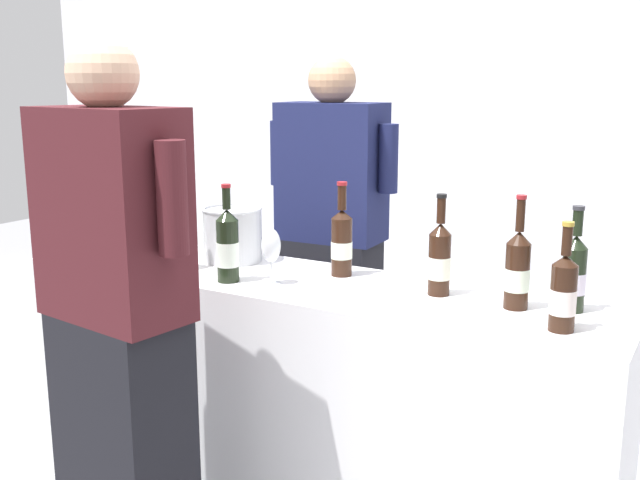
{
  "coord_description": "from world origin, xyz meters",
  "views": [
    {
      "loc": [
        1.28,
        -2.13,
        1.6
      ],
      "look_at": [
        0.06,
        0.0,
        1.07
      ],
      "focal_mm": 41.33,
      "sensor_mm": 36.0,
      "label": 1
    }
  ],
  "objects_px": {
    "wine_bottle_6": "(91,226)",
    "wine_bottle_7": "(342,242)",
    "ice_bucket": "(233,234)",
    "wine_bottle_8": "(563,293)",
    "wine_bottle_4": "(172,234)",
    "wine_bottle_9": "(133,231)",
    "person_server": "(331,261)",
    "wine_glass": "(271,247)",
    "wine_bottle_1": "(574,273)",
    "wine_bottle_5": "(517,270)",
    "wine_bottle_2": "(440,259)",
    "wine_bottle_3": "(168,224)",
    "person_guest": "(119,349)",
    "wine_bottle_0": "(228,246)"
  },
  "relations": [
    {
      "from": "wine_bottle_6",
      "to": "wine_bottle_7",
      "type": "bearing_deg",
      "value": 13.9
    },
    {
      "from": "ice_bucket",
      "to": "wine_bottle_8",
      "type": "bearing_deg",
      "value": -9.17
    },
    {
      "from": "wine_bottle_4",
      "to": "wine_bottle_9",
      "type": "distance_m",
      "value": 0.19
    },
    {
      "from": "person_server",
      "to": "wine_bottle_4",
      "type": "bearing_deg",
      "value": -109.33
    },
    {
      "from": "wine_bottle_6",
      "to": "wine_glass",
      "type": "height_order",
      "value": "wine_bottle_6"
    },
    {
      "from": "wine_bottle_1",
      "to": "wine_bottle_7",
      "type": "bearing_deg",
      "value": 178.4
    },
    {
      "from": "wine_bottle_5",
      "to": "wine_bottle_9",
      "type": "distance_m",
      "value": 1.42
    },
    {
      "from": "wine_bottle_6",
      "to": "wine_bottle_7",
      "type": "xyz_separation_m",
      "value": [
        0.98,
        0.24,
        -0.0
      ]
    },
    {
      "from": "wine_bottle_5",
      "to": "wine_bottle_7",
      "type": "relative_size",
      "value": 1.04
    },
    {
      "from": "wine_bottle_6",
      "to": "wine_bottle_8",
      "type": "height_order",
      "value": "wine_bottle_6"
    },
    {
      "from": "wine_bottle_1",
      "to": "wine_bottle_2",
      "type": "bearing_deg",
      "value": -175.14
    },
    {
      "from": "wine_bottle_9",
      "to": "ice_bucket",
      "type": "xyz_separation_m",
      "value": [
        0.3,
        0.22,
        -0.02
      ]
    },
    {
      "from": "wine_bottle_3",
      "to": "wine_bottle_9",
      "type": "relative_size",
      "value": 0.86
    },
    {
      "from": "wine_bottle_2",
      "to": "wine_bottle_6",
      "type": "relative_size",
      "value": 0.95
    },
    {
      "from": "wine_bottle_1",
      "to": "ice_bucket",
      "type": "relative_size",
      "value": 1.39
    },
    {
      "from": "wine_bottle_9",
      "to": "person_guest",
      "type": "bearing_deg",
      "value": -50.24
    },
    {
      "from": "wine_bottle_1",
      "to": "wine_bottle_7",
      "type": "height_order",
      "value": "wine_bottle_7"
    },
    {
      "from": "wine_bottle_4",
      "to": "wine_bottle_7",
      "type": "height_order",
      "value": "wine_bottle_4"
    },
    {
      "from": "wine_bottle_1",
      "to": "wine_bottle_6",
      "type": "xyz_separation_m",
      "value": [
        -1.78,
        -0.22,
        0.01
      ]
    },
    {
      "from": "wine_bottle_0",
      "to": "wine_bottle_4",
      "type": "distance_m",
      "value": 0.28
    },
    {
      "from": "person_server",
      "to": "wine_bottle_1",
      "type": "bearing_deg",
      "value": -25.09
    },
    {
      "from": "wine_bottle_8",
      "to": "person_server",
      "type": "height_order",
      "value": "person_server"
    },
    {
      "from": "wine_bottle_2",
      "to": "wine_bottle_7",
      "type": "distance_m",
      "value": 0.39
    },
    {
      "from": "wine_bottle_2",
      "to": "wine_bottle_7",
      "type": "relative_size",
      "value": 0.98
    },
    {
      "from": "wine_bottle_3",
      "to": "person_server",
      "type": "height_order",
      "value": "person_server"
    },
    {
      "from": "wine_bottle_8",
      "to": "ice_bucket",
      "type": "distance_m",
      "value": 1.29
    },
    {
      "from": "wine_bottle_4",
      "to": "ice_bucket",
      "type": "relative_size",
      "value": 1.53
    },
    {
      "from": "wine_bottle_2",
      "to": "wine_bottle_7",
      "type": "xyz_separation_m",
      "value": [
        -0.39,
        0.06,
        0.0
      ]
    },
    {
      "from": "wine_bottle_0",
      "to": "person_guest",
      "type": "bearing_deg",
      "value": -91.27
    },
    {
      "from": "wine_glass",
      "to": "person_server",
      "type": "bearing_deg",
      "value": 102.84
    },
    {
      "from": "wine_bottle_1",
      "to": "wine_bottle_9",
      "type": "relative_size",
      "value": 0.91
    },
    {
      "from": "wine_bottle_1",
      "to": "wine_bottle_2",
      "type": "height_order",
      "value": "wine_bottle_2"
    },
    {
      "from": "wine_bottle_0",
      "to": "wine_glass",
      "type": "relative_size",
      "value": 1.75
    },
    {
      "from": "wine_bottle_3",
      "to": "wine_bottle_8",
      "type": "xyz_separation_m",
      "value": [
        1.62,
        -0.23,
        0.0
      ]
    },
    {
      "from": "wine_bottle_4",
      "to": "wine_bottle_8",
      "type": "height_order",
      "value": "wine_bottle_4"
    },
    {
      "from": "wine_bottle_4",
      "to": "wine_bottle_6",
      "type": "bearing_deg",
      "value": -179.08
    },
    {
      "from": "wine_bottle_0",
      "to": "ice_bucket",
      "type": "relative_size",
      "value": 1.47
    },
    {
      "from": "wine_glass",
      "to": "wine_bottle_8",
      "type": "bearing_deg",
      "value": -0.1
    },
    {
      "from": "wine_glass",
      "to": "person_server",
      "type": "xyz_separation_m",
      "value": [
        -0.16,
        0.72,
        -0.22
      ]
    },
    {
      "from": "wine_glass",
      "to": "person_server",
      "type": "relative_size",
      "value": 0.11
    },
    {
      "from": "ice_bucket",
      "to": "wine_bottle_2",
      "type": "bearing_deg",
      "value": -2.72
    },
    {
      "from": "person_server",
      "to": "wine_glass",
      "type": "bearing_deg",
      "value": -77.16
    },
    {
      "from": "wine_bottle_5",
      "to": "wine_bottle_4",
      "type": "bearing_deg",
      "value": -172.68
    },
    {
      "from": "wine_bottle_4",
      "to": "wine_bottle_7",
      "type": "bearing_deg",
      "value": 22.3
    },
    {
      "from": "wine_bottle_0",
      "to": "wine_bottle_3",
      "type": "relative_size",
      "value": 1.12
    },
    {
      "from": "wine_bottle_6",
      "to": "wine_bottle_9",
      "type": "relative_size",
      "value": 0.99
    },
    {
      "from": "wine_bottle_7",
      "to": "person_server",
      "type": "xyz_separation_m",
      "value": [
        -0.32,
        0.5,
        -0.22
      ]
    },
    {
      "from": "wine_bottle_6",
      "to": "wine_bottle_3",
      "type": "bearing_deg",
      "value": 54.92
    },
    {
      "from": "wine_bottle_3",
      "to": "wine_bottle_6",
      "type": "bearing_deg",
      "value": -125.08
    },
    {
      "from": "wine_bottle_3",
      "to": "wine_glass",
      "type": "xyz_separation_m",
      "value": [
        0.65,
        -0.23,
        0.02
      ]
    }
  ]
}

